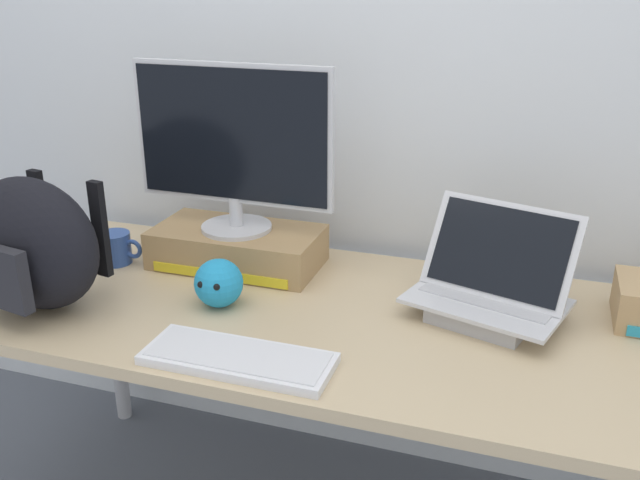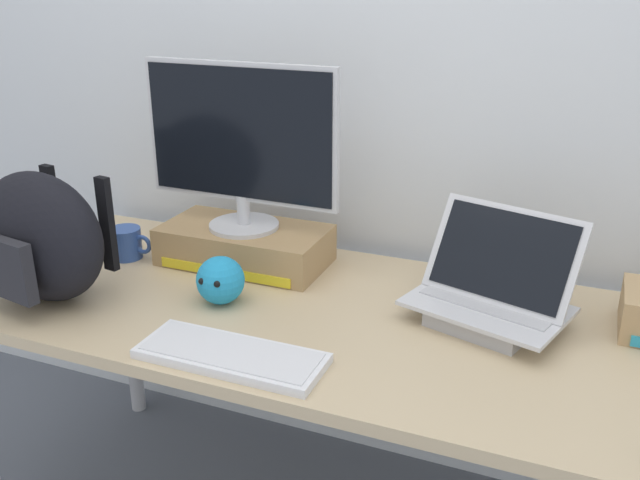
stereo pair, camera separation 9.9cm
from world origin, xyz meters
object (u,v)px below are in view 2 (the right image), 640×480
coffee_mug (126,243)px  toner_box_yellow (245,245)px  plush_toy (220,280)px  messenger_backpack (40,237)px  desktop_monitor (240,144)px  open_laptop (490,301)px  external_keyboard (231,355)px

coffee_mug → toner_box_yellow: bearing=16.6°
plush_toy → toner_box_yellow: bearing=104.5°
messenger_backpack → coffee_mug: messenger_backpack is taller
messenger_backpack → coffee_mug: size_ratio=3.06×
toner_box_yellow → desktop_monitor: size_ratio=0.82×
desktop_monitor → messenger_backpack: desktop_monitor is taller
open_laptop → messenger_backpack: (-1.04, -0.28, 0.11)m
toner_box_yellow → external_keyboard: size_ratio=1.14×
desktop_monitor → messenger_backpack: bearing=-131.3°
toner_box_yellow → plush_toy: plush_toy is taller
desktop_monitor → plush_toy: (0.06, -0.24, -0.28)m
toner_box_yellow → plush_toy: (0.06, -0.24, 0.01)m
desktop_monitor → open_laptop: (0.69, -0.10, -0.28)m
toner_box_yellow → external_keyboard: toner_box_yellow is taller
toner_box_yellow → open_laptop: size_ratio=1.14×
coffee_mug → external_keyboard: bearing=-34.7°
coffee_mug → plush_toy: plush_toy is taller
open_laptop → external_keyboard: size_ratio=1.00×
open_laptop → external_keyboard: 0.60m
open_laptop → plush_toy: bearing=-150.2°
open_laptop → coffee_mug: size_ratio=3.04×
messenger_backpack → plush_toy: size_ratio=3.40×
open_laptop → plush_toy: open_laptop is taller
toner_box_yellow → coffee_mug: 0.34m
toner_box_yellow → desktop_monitor: 0.29m
messenger_backpack → coffee_mug: (0.02, 0.29, -0.12)m
messenger_backpack → coffee_mug: bearing=95.3°
open_laptop → coffee_mug: open_laptop is taller
desktop_monitor → coffee_mug: (-0.33, -0.10, -0.29)m
toner_box_yellow → messenger_backpack: size_ratio=1.13×
open_laptop → coffee_mug: bearing=-163.4°
external_keyboard → messenger_backpack: bearing=170.6°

